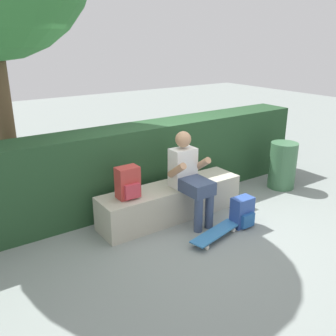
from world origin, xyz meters
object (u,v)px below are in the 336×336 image
object	(u,v)px
bench_main	(171,201)
trash_bin	(283,165)
skateboard_near_person	(216,233)
backpack_on_ground	(242,212)
person_skater	(189,175)
backpack_on_bench	(128,183)

from	to	relation	value
bench_main	trash_bin	world-z (taller)	trash_bin
skateboard_near_person	backpack_on_ground	bearing A→B (deg)	5.74
bench_main	backpack_on_ground	world-z (taller)	bench_main
person_skater	backpack_on_ground	size ratio (longest dim) A/B	3.03
backpack_on_bench	backpack_on_ground	bearing A→B (deg)	-30.18
bench_main	skateboard_near_person	xyz separation A→B (m)	(0.11, -0.80, -0.16)
bench_main	trash_bin	distance (m)	2.13
person_skater	trash_bin	size ratio (longest dim) A/B	1.59
bench_main	person_skater	xyz separation A→B (m)	(0.13, -0.22, 0.43)
backpack_on_ground	bench_main	bearing A→B (deg)	129.08
backpack_on_ground	trash_bin	distance (m)	1.64
person_skater	skateboard_near_person	size ratio (longest dim) A/B	1.47
person_skater	trash_bin	distance (m)	2.01
backpack_on_bench	backpack_on_ground	xyz separation A→B (m)	(1.27, -0.74, -0.46)
skateboard_near_person	backpack_on_ground	xyz separation A→B (m)	(0.50, 0.05, 0.12)
skateboard_near_person	backpack_on_bench	xyz separation A→B (m)	(-0.77, 0.79, 0.58)
backpack_on_bench	backpack_on_ground	distance (m)	1.54
skateboard_near_person	trash_bin	world-z (taller)	trash_bin
bench_main	backpack_on_bench	xyz separation A→B (m)	(-0.66, -0.01, 0.42)
bench_main	skateboard_near_person	world-z (taller)	bench_main
skateboard_near_person	backpack_on_bench	world-z (taller)	backpack_on_bench
backpack_on_ground	trash_bin	world-z (taller)	trash_bin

